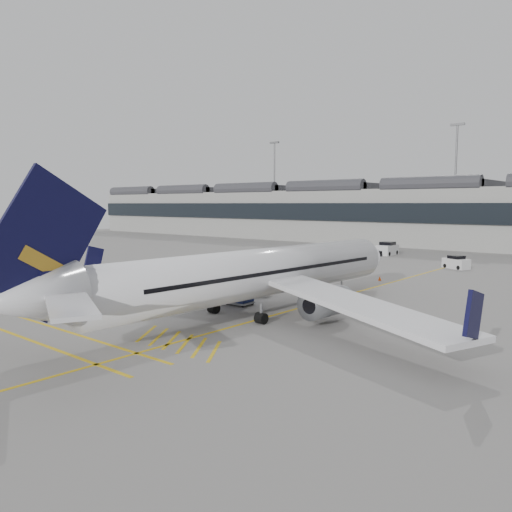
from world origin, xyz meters
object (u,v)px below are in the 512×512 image
Objects in this scene: airliner_main at (253,274)px; belt_loader at (242,290)px; ramp_agent_a at (250,284)px; baggage_cart_a at (239,290)px; pushback_tug at (152,279)px; ramp_agent_b at (226,285)px.

belt_loader is at bearing 140.52° from airliner_main.
airliner_main is at bearing -87.53° from ramp_agent_a.
baggage_cart_a reaches higher than pushback_tug.
pushback_tug is (-10.64, -1.65, 0.08)m from belt_loader.
ramp_agent_b is at bearing 149.96° from airliner_main.
baggage_cart_a reaches higher than belt_loader.
ramp_agent_b is (-1.49, -0.55, 0.32)m from belt_loader.
ramp_agent_b is at bearing 176.95° from belt_loader.
belt_loader is 2.64× the size of ramp_agent_b.
ramp_agent_a is 0.56× the size of pushback_tug.
airliner_main is 24.33× the size of ramp_agent_a.
belt_loader reaches higher than pushback_tug.
airliner_main is 8.19m from belt_loader.
belt_loader is at bearing -117.75° from ramp_agent_a.
ramp_agent_b is 9.22m from pushback_tug.
baggage_cart_a is 4.23m from ramp_agent_a.
airliner_main is 5.35m from baggage_cart_a.
belt_loader is at bearing 169.87° from ramp_agent_b.
pushback_tug is at bearing -23.60° from ramp_agent_b.
airliner_main is 20.11× the size of baggage_cart_a.
baggage_cart_a is 1.21× the size of ramp_agent_a.
pushback_tug is (-12.36, 0.75, -0.36)m from baggage_cart_a.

